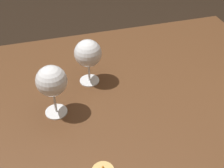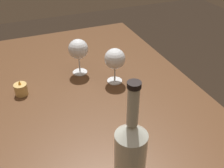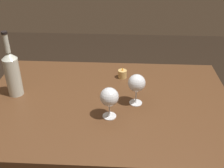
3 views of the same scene
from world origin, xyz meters
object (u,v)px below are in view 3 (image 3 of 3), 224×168
object	(u,v)px
wine_bottle	(12,73)
votive_candle	(122,74)
wine_glass_right	(109,97)
wine_glass_left	(137,84)

from	to	relation	value
wine_bottle	votive_candle	size ratio (longest dim) A/B	5.26
wine_glass_right	votive_candle	size ratio (longest dim) A/B	2.33
wine_glass_left	wine_bottle	bearing A→B (deg)	175.16
wine_glass_left	votive_candle	xyz separation A→B (m)	(-0.08, 0.27, -0.09)
wine_glass_right	wine_bottle	size ratio (longest dim) A/B	0.44
wine_glass_left	wine_glass_right	bearing A→B (deg)	-136.83
wine_glass_right	votive_candle	world-z (taller)	wine_glass_right
wine_glass_right	votive_candle	distance (m)	0.40
wine_glass_left	wine_glass_right	xyz separation A→B (m)	(-0.13, -0.12, -0.01)
wine_glass_left	wine_glass_right	world-z (taller)	wine_glass_left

